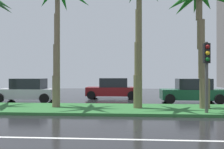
# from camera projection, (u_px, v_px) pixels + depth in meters

# --- Properties ---
(ground_plane) EXTENTS (90.00, 42.00, 0.10)m
(ground_plane) POSITION_uv_depth(u_px,v_px,m) (90.00, 109.00, 14.45)
(ground_plane) COLOR black
(near_lane_divider_stripe) EXTENTS (81.00, 0.14, 0.01)m
(near_lane_divider_stripe) POSITION_uv_depth(u_px,v_px,m) (54.00, 138.00, 7.47)
(near_lane_divider_stripe) COLOR white
(near_lane_divider_stripe) RESTS_ON ground_plane
(median_strip) EXTENTS (85.50, 4.00, 0.15)m
(median_strip) POSITION_uv_depth(u_px,v_px,m) (87.00, 109.00, 13.45)
(median_strip) COLOR #2D6B33
(median_strip) RESTS_ON ground_plane
(palm_tree_centre_right) EXTENTS (3.75, 3.87, 7.11)m
(palm_tree_centre_right) POSITION_uv_depth(u_px,v_px,m) (200.00, 9.00, 13.39)
(palm_tree_centre_right) COLOR brown
(palm_tree_centre_right) RESTS_ON median_strip
(traffic_signal_median_right) EXTENTS (0.28, 0.43, 3.43)m
(traffic_signal_median_right) POSITION_uv_depth(u_px,v_px,m) (207.00, 64.00, 11.57)
(traffic_signal_median_right) COLOR #4C4C47
(traffic_signal_median_right) RESTS_ON median_strip
(car_in_traffic_leading) EXTENTS (4.30, 2.02, 1.72)m
(car_in_traffic_leading) POSITION_uv_depth(u_px,v_px,m) (28.00, 91.00, 17.81)
(car_in_traffic_leading) COLOR silver
(car_in_traffic_leading) RESTS_ON ground_plane
(car_in_traffic_second) EXTENTS (4.30, 2.02, 1.72)m
(car_in_traffic_second) POSITION_uv_depth(u_px,v_px,m) (113.00, 89.00, 20.31)
(car_in_traffic_second) COLOR maroon
(car_in_traffic_second) RESTS_ON ground_plane
(car_in_traffic_third) EXTENTS (4.30, 2.02, 1.72)m
(car_in_traffic_third) POSITION_uv_depth(u_px,v_px,m) (192.00, 91.00, 17.12)
(car_in_traffic_third) COLOR #195133
(car_in_traffic_third) RESTS_ON ground_plane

